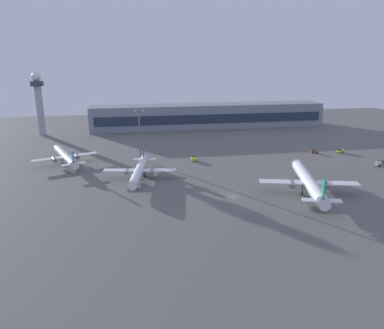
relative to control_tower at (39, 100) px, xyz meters
The scene contains 11 objects.
ground_plane 156.56m from the control_tower, 53.99° to the right, with size 416.00×416.00×0.00m, color #605E5B.
terminal_building 113.34m from the control_tower, ahead, with size 165.32×22.40×16.40m.
control_tower is the anchor object (origin of this frame).
airplane_taxiway_distant 175.51m from the control_tower, 46.75° to the right, with size 35.52×45.27×11.78m.
airplane_far_stand 117.53m from the control_tower, 59.46° to the right, with size 29.94×38.30×9.85m.
airplane_mid_apron 78.69m from the control_tower, 70.57° to the right, with size 29.07×36.87×9.85m.
pushback_tug 168.87m from the control_tower, 26.04° to the right, with size 3.54×2.90×2.05m.
baggage_tractor 182.22m from the control_tower, 24.53° to the right, with size 4.58×3.63×2.25m.
fuel_truck 198.00m from the control_tower, 30.63° to the right, with size 6.62×4.39×2.35m.
maintenance_van 117.02m from the control_tower, 41.84° to the right, with size 2.34×4.30×2.25m.
apron_light_central 93.23m from the control_tower, 49.37° to the right, with size 4.80×0.90×24.78m.
Camera 1 is at (-35.06, -117.09, 48.10)m, focal length 33.62 mm.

